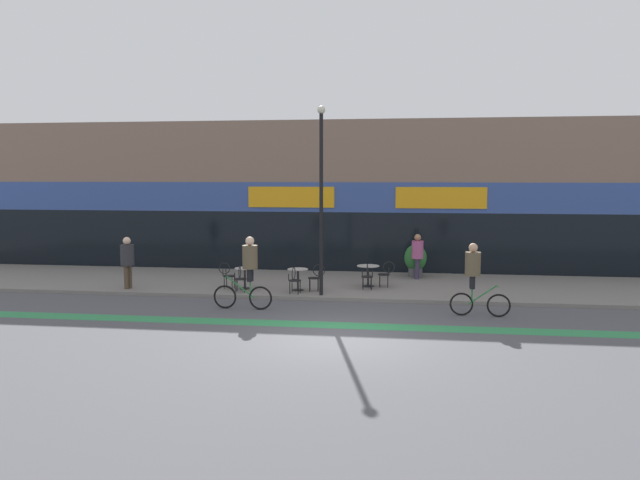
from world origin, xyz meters
The scene contains 19 objects.
ground_plane centered at (0.00, 0.00, 0.00)m, with size 120.00×120.00×0.00m, color #4C4C51.
sidewalk_slab centered at (0.00, 7.25, 0.06)m, with size 40.00×5.50×0.12m, color slate.
storefront_facade centered at (0.00, 11.97, 3.09)m, with size 40.00×4.06×6.22m.
bike_lane_stripe centered at (0.00, 1.34, 0.00)m, with size 36.00×0.70×0.01m, color #2D844C.
bistro_table_0 centered at (-3.80, 5.61, 0.64)m, with size 0.69×0.69×0.73m.
bistro_table_1 centered at (-1.95, 5.58, 0.65)m, with size 0.70×0.70×0.74m.
bistro_table_2 centered at (0.36, 6.66, 0.65)m, with size 0.78×0.78×0.74m.
cafe_chair_0_near centered at (-3.80, 4.99, 0.64)m, with size 0.44×0.60×0.90m.
cafe_chair_0_side centered at (-4.43, 5.61, 0.64)m, with size 0.58×0.41×0.90m.
cafe_chair_1_near centered at (-1.96, 4.96, 0.64)m, with size 0.43×0.59×0.90m.
cafe_chair_1_side centered at (-1.33, 5.59, 0.64)m, with size 0.59×0.44×0.90m.
cafe_chair_2_near centered at (0.36, 6.04, 0.64)m, with size 0.44×0.59×0.90m.
cafe_chair_2_side centered at (0.98, 6.66, 0.64)m, with size 0.58×0.40×0.90m.
planter_pot centered at (2.03, 9.02, 0.79)m, with size 0.85×0.85×1.25m.
lamp_post centered at (-1.06, 4.88, 3.57)m, with size 0.26×0.26×6.07m.
cyclist_0 centered at (-3.00, 2.98, 1.27)m, with size 1.81×0.48×2.19m.
cyclist_1 centered at (3.59, 2.98, 1.23)m, with size 1.70×0.50×2.09m.
pedestrian_near_end centered at (-7.80, 5.12, 1.18)m, with size 0.55×0.55×1.79m.
pedestrian_far_end centered at (2.09, 8.53, 1.12)m, with size 0.50×0.50×1.69m.
Camera 1 is at (1.64, -14.93, 4.01)m, focal length 35.00 mm.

